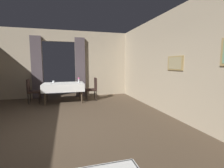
% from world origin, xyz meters
% --- Properties ---
extents(ground, '(10.08, 10.08, 0.00)m').
position_xyz_m(ground, '(0.00, 0.00, 0.00)').
color(ground, '#4C3D2D').
extents(wall_right, '(0.16, 8.40, 3.00)m').
position_xyz_m(wall_right, '(3.20, -0.00, 1.50)').
color(wall_right, tan).
rests_on(wall_right, ground).
extents(wall_back, '(6.40, 0.27, 3.00)m').
position_xyz_m(wall_back, '(0.00, 4.18, 1.52)').
color(wall_back, tan).
rests_on(wall_back, ground).
extents(dining_table_mid, '(1.57, 1.00, 0.75)m').
position_xyz_m(dining_table_mid, '(0.17, 3.06, 0.66)').
color(dining_table_mid, '#4C3D2D').
rests_on(dining_table_mid, ground).
extents(chair_mid_left, '(0.44, 0.44, 0.93)m').
position_xyz_m(chair_mid_left, '(-1.00, 3.16, 0.52)').
color(chair_mid_left, black).
rests_on(chair_mid_left, ground).
extents(chair_mid_right, '(0.44, 0.44, 0.93)m').
position_xyz_m(chair_mid_right, '(1.34, 3.11, 0.52)').
color(chair_mid_right, black).
rests_on(chair_mid_right, ground).
extents(flower_vase_mid, '(0.07, 0.07, 0.21)m').
position_xyz_m(flower_vase_mid, '(0.77, 3.13, 0.86)').
color(flower_vase_mid, silver).
rests_on(flower_vase_mid, dining_table_mid).
extents(plate_mid_b, '(0.20, 0.20, 0.01)m').
position_xyz_m(plate_mid_b, '(-0.32, 3.03, 0.76)').
color(plate_mid_b, white).
rests_on(plate_mid_b, dining_table_mid).
extents(glass_mid_c, '(0.08, 0.08, 0.08)m').
position_xyz_m(glass_mid_c, '(-0.22, 3.37, 0.79)').
color(glass_mid_c, silver).
rests_on(glass_mid_c, dining_table_mid).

